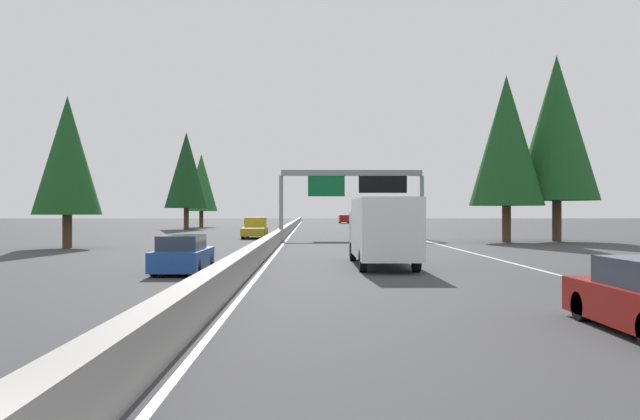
{
  "coord_description": "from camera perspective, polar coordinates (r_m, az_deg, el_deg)",
  "views": [
    {
      "loc": [
        -3.6,
        -2.16,
        2.38
      ],
      "look_at": [
        65.14,
        -3.31,
        2.56
      ],
      "focal_mm": 35.78,
      "sensor_mm": 36.0,
      "label": 1
    }
  ],
  "objects": [
    {
      "name": "sedan_far_right",
      "position": [
        81.07,
        3.95,
        -1.35
      ],
      "size": [
        4.4,
        1.8,
        1.47
      ],
      "color": "white",
      "rests_on": "ground"
    },
    {
      "name": "oncoming_near",
      "position": [
        25.46,
        -12.18,
        -3.97
      ],
      "size": [
        4.4,
        1.8,
        1.47
      ],
      "rotation": [
        0.0,
        0.0,
        3.14
      ],
      "color": "#1E4793",
      "rests_on": "ground"
    },
    {
      "name": "sign_gantry_overhead",
      "position": [
        55.69,
        3.04,
        2.33
      ],
      "size": [
        0.5,
        12.68,
        6.01
      ],
      "color": "gray",
      "rests_on": "ground"
    },
    {
      "name": "conifer_left_far",
      "position": [
        99.15,
        -10.57,
        2.41
      ],
      "size": [
        4.93,
        4.93,
        11.19
      ],
      "color": "#4C3823",
      "rests_on": "ground"
    },
    {
      "name": "median_barrier",
      "position": [
        83.66,
        -2.65,
        -1.47
      ],
      "size": [
        180.0,
        0.56,
        0.9
      ],
      "primitive_type": "cube",
      "color": "gray",
      "rests_on": "ground"
    },
    {
      "name": "conifer_right_mid",
      "position": [
        54.63,
        20.41,
        6.89
      ],
      "size": [
        6.56,
        6.56,
        14.91
      ],
      "color": "#4C3823",
      "rests_on": "ground"
    },
    {
      "name": "shoulder_stripe_right",
      "position": [
        74.23,
        6.29,
        -1.98
      ],
      "size": [
        160.0,
        0.16,
        0.01
      ],
      "primitive_type": "cube",
      "color": "silver",
      "rests_on": "ground"
    },
    {
      "name": "conifer_left_mid",
      "position": [
        87.28,
        -11.87,
        3.51
      ],
      "size": [
        5.75,
        5.75,
        13.06
      ],
      "color": "#4C3823",
      "rests_on": "ground"
    },
    {
      "name": "minivan_distant_b",
      "position": [
        130.16,
        2.15,
        -0.78
      ],
      "size": [
        5.0,
        1.95,
        1.69
      ],
      "color": "maroon",
      "rests_on": "ground"
    },
    {
      "name": "ground_plane",
      "position": [
        63.68,
        -2.91,
        -2.29
      ],
      "size": [
        320.0,
        320.0,
        0.0
      ],
      "primitive_type": "plane",
      "color": "#38383A"
    },
    {
      "name": "conifer_left_near",
      "position": [
        44.79,
        -21.66,
        4.55
      ],
      "size": [
        4.38,
        4.38,
        9.95
      ],
      "color": "#4C3823",
      "rests_on": "ground"
    },
    {
      "name": "conifer_right_near",
      "position": [
        51.58,
        16.33,
        5.97
      ],
      "size": [
        5.7,
        5.7,
        12.96
      ],
      "color": "#4C3823",
      "rests_on": "ground"
    },
    {
      "name": "box_truck_mid_center",
      "position": [
        27.93,
        5.56,
        -1.73
      ],
      "size": [
        8.5,
        2.4,
        2.95
      ],
      "color": "white",
      "rests_on": "ground"
    },
    {
      "name": "shoulder_stripe_median",
      "position": [
        73.66,
        -2.45,
        -2.0
      ],
      "size": [
        160.0,
        0.16,
        0.01
      ],
      "primitive_type": "cube",
      "color": "silver",
      "rests_on": "ground"
    },
    {
      "name": "oncoming_far",
      "position": [
        57.69,
        -5.82,
        -1.6
      ],
      "size": [
        5.6,
        2.0,
        1.86
      ],
      "rotation": [
        0.0,
        0.0,
        3.14
      ],
      "color": "#AD931E",
      "rests_on": "ground"
    }
  ]
}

